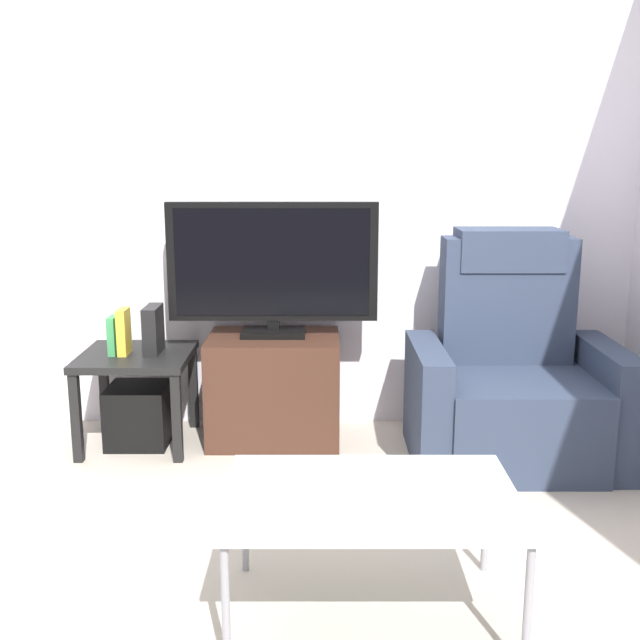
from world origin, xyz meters
The scene contains 12 objects.
ground_plane centered at (0.00, 0.00, 0.00)m, with size 6.40×6.40×0.00m, color #B2A899.
wall_back centered at (0.00, 1.13, 1.30)m, with size 6.40×0.06×2.60m, color silver.
tv_stand centered at (-0.03, 0.84, 0.27)m, with size 0.66×0.47×0.54m.
television centered at (-0.03, 0.85, 0.90)m, with size 1.04×0.20×0.67m.
recliner_armchair centered at (1.13, 0.63, 0.37)m, with size 0.98×0.78×1.08m.
side_table centered at (-0.71, 0.77, 0.40)m, with size 0.54×0.54×0.47m.
subwoofer_box centered at (-0.71, 0.77, 0.15)m, with size 0.30×0.30×0.30m, color black.
book_leftmost centered at (-0.81, 0.75, 0.57)m, with size 0.04×0.11×0.19m, color #388C4C.
book_middle centered at (-0.76, 0.75, 0.59)m, with size 0.04×0.13×0.23m, color gold.
game_console centered at (-0.62, 0.78, 0.59)m, with size 0.07×0.20×0.23m, color black.
coffee_table centered at (0.36, -0.70, 0.39)m, with size 0.90×0.60×0.42m.
cell_phone centered at (0.50, -0.70, 0.43)m, with size 0.07×0.15×0.01m, color #B7B7BC.
Camera 1 is at (0.20, -2.84, 1.44)m, focal length 42.37 mm.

